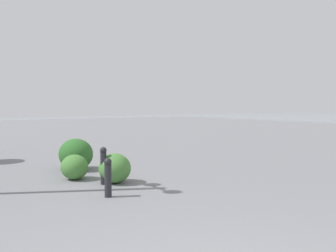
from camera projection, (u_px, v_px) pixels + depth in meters
name	position (u px, v px, depth m)	size (l,w,h in m)	color
bollard_near	(108.00, 177.00, 6.10)	(0.13, 0.13, 0.67)	#232328
bollard_mid	(103.00, 165.00, 7.07)	(0.13, 0.13, 0.74)	#232328
shrub_low	(75.00, 167.00, 7.53)	(0.61, 0.55, 0.52)	#477F38
shrub_round	(76.00, 154.00, 8.63)	(0.88, 0.79, 0.75)	#2D6628
shrub_wide	(115.00, 168.00, 7.20)	(0.70, 0.63, 0.59)	#477F38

